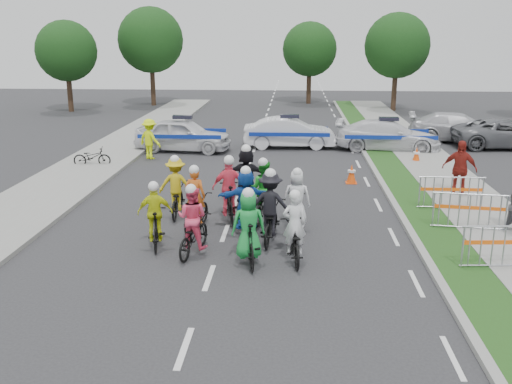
# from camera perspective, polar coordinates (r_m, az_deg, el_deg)

# --- Properties ---
(ground) EXTENTS (90.00, 90.00, 0.00)m
(ground) POSITION_cam_1_polar(r_m,az_deg,el_deg) (13.03, -4.70, -8.55)
(ground) COLOR #28282B
(ground) RESTS_ON ground
(curb_right) EXTENTS (0.20, 60.00, 0.12)m
(curb_right) POSITION_cam_1_polar(r_m,az_deg,el_deg) (17.86, 14.14, -2.05)
(curb_right) COLOR gray
(curb_right) RESTS_ON ground
(grass_strip) EXTENTS (1.20, 60.00, 0.11)m
(grass_strip) POSITION_cam_1_polar(r_m,az_deg,el_deg) (18.00, 16.33, -2.08)
(grass_strip) COLOR #234215
(grass_strip) RESTS_ON ground
(sidewalk_right) EXTENTS (2.40, 60.00, 0.13)m
(sidewalk_right) POSITION_cam_1_polar(r_m,az_deg,el_deg) (18.48, 21.79, -2.10)
(sidewalk_right) COLOR gray
(sidewalk_right) RESTS_ON ground
(sidewalk_left) EXTENTS (3.00, 60.00, 0.13)m
(sidewalk_left) POSITION_cam_1_polar(r_m,az_deg,el_deg) (19.44, -21.79, -1.27)
(sidewalk_left) COLOR gray
(sidewalk_left) RESTS_ON ground
(rider_0) EXTENTS (0.81, 1.83, 1.81)m
(rider_0) POSITION_cam_1_polar(r_m,az_deg,el_deg) (13.74, 3.83, -4.54)
(rider_0) COLOR black
(rider_0) RESTS_ON ground
(rider_1) EXTENTS (0.88, 1.88, 1.90)m
(rider_1) POSITION_cam_1_polar(r_m,az_deg,el_deg) (13.49, -0.74, -4.26)
(rider_1) COLOR black
(rider_1) RESTS_ON ground
(rider_2) EXTENTS (0.98, 1.88, 1.82)m
(rider_2) POSITION_cam_1_polar(r_m,az_deg,el_deg) (14.19, -6.34, -3.59)
(rider_2) COLOR black
(rider_2) RESTS_ON ground
(rider_3) EXTENTS (0.94, 1.74, 1.77)m
(rider_3) POSITION_cam_1_polar(r_m,az_deg,el_deg) (14.79, -9.98, -2.93)
(rider_3) COLOR black
(rider_3) RESTS_ON ground
(rider_4) EXTENTS (1.16, 2.02, 2.00)m
(rider_4) POSITION_cam_1_polar(r_m,az_deg,el_deg) (14.95, 1.43, -2.14)
(rider_4) COLOR black
(rider_4) RESTS_ON ground
(rider_5) EXTENTS (1.58, 1.89, 1.93)m
(rider_5) POSITION_cam_1_polar(r_m,az_deg,el_deg) (15.49, -1.00, -1.35)
(rider_5) COLOR black
(rider_5) RESTS_ON ground
(rider_6) EXTENTS (0.95, 1.92, 1.87)m
(rider_6) POSITION_cam_1_polar(r_m,az_deg,el_deg) (15.99, -6.04, -1.61)
(rider_6) COLOR black
(rider_6) RESTS_ON ground
(rider_7) EXTENTS (0.77, 1.72, 1.80)m
(rider_7) POSITION_cam_1_polar(r_m,az_deg,el_deg) (15.88, 4.08, -1.36)
(rider_7) COLOR black
(rider_7) RESTS_ON ground
(rider_8) EXTENTS (1.00, 1.95, 1.90)m
(rider_8) POSITION_cam_1_polar(r_m,az_deg,el_deg) (16.65, 0.72, -0.52)
(rider_8) COLOR black
(rider_8) RESTS_ON ground
(rider_9) EXTENTS (1.06, 1.95, 1.98)m
(rider_9) POSITION_cam_1_polar(r_m,az_deg,el_deg) (16.60, -2.64, -0.40)
(rider_9) COLOR black
(rider_9) RESTS_ON ground
(rider_10) EXTENTS (1.07, 1.87, 1.88)m
(rider_10) POSITION_cam_1_polar(r_m,az_deg,el_deg) (17.26, -7.96, -0.02)
(rider_10) COLOR black
(rider_10) RESTS_ON ground
(rider_11) EXTENTS (1.62, 1.94, 2.03)m
(rider_11) POSITION_cam_1_polar(r_m,az_deg,el_deg) (17.93, -0.97, 1.11)
(rider_11) COLOR black
(rider_11) RESTS_ON ground
(police_car_0) EXTENTS (4.64, 2.32, 1.52)m
(police_car_0) POSITION_cam_1_polar(r_m,az_deg,el_deg) (27.02, -7.30, 5.69)
(police_car_0) COLOR silver
(police_car_0) RESTS_ON ground
(police_car_1) EXTENTS (4.45, 1.73, 1.45)m
(police_car_1) POSITION_cam_1_polar(r_m,az_deg,el_deg) (27.66, 3.36, 5.93)
(police_car_1) COLOR silver
(police_car_1) RESTS_ON ground
(police_car_2) EXTENTS (5.10, 2.65, 1.41)m
(police_car_2) POSITION_cam_1_polar(r_m,az_deg,el_deg) (27.67, 13.04, 5.53)
(police_car_2) COLOR silver
(police_car_2) RESTS_ON ground
(civilian_sedan) EXTENTS (5.24, 2.79, 1.45)m
(civilian_sedan) POSITION_cam_1_polar(r_m,az_deg,el_deg) (30.98, 19.58, 6.10)
(civilian_sedan) COLOR #B9B9BF
(civilian_sedan) RESTS_ON ground
(civilian_suv) EXTENTS (5.07, 2.44, 1.39)m
(civilian_suv) POSITION_cam_1_polar(r_m,az_deg,el_deg) (30.07, 23.77, 5.37)
(civilian_suv) COLOR slate
(civilian_suv) RESTS_ON ground
(spectator_2) EXTENTS (1.23, 0.89, 1.93)m
(spectator_2) POSITION_cam_1_polar(r_m,az_deg,el_deg) (20.20, 19.67, 2.19)
(spectator_2) COLOR maroon
(spectator_2) RESTS_ON ground
(marshal_hiviz) EXTENTS (1.31, 1.15, 1.76)m
(marshal_hiviz) POSITION_cam_1_polar(r_m,az_deg,el_deg) (25.47, -10.56, 5.24)
(marshal_hiviz) COLOR #DFFF0D
(marshal_hiviz) RESTS_ON ground
(barrier_0) EXTENTS (2.03, 0.66, 1.12)m
(barrier_0) POSITION_cam_1_polar(r_m,az_deg,el_deg) (14.29, 23.54, -5.21)
(barrier_0) COLOR #A5A8AD
(barrier_0) RESTS_ON ground
(barrier_1) EXTENTS (2.05, 0.74, 1.12)m
(barrier_1) POSITION_cam_1_polar(r_m,az_deg,el_deg) (16.72, 20.54, -1.99)
(barrier_1) COLOR #A5A8AD
(barrier_1) RESTS_ON ground
(barrier_2) EXTENTS (2.00, 0.51, 1.12)m
(barrier_2) POSITION_cam_1_polar(r_m,az_deg,el_deg) (18.48, 18.90, -0.22)
(barrier_2) COLOR #A5A8AD
(barrier_2) RESTS_ON ground
(cone_0) EXTENTS (0.40, 0.40, 0.70)m
(cone_0) POSITION_cam_1_polar(r_m,az_deg,el_deg) (21.25, 9.53, 1.78)
(cone_0) COLOR #F24C0C
(cone_0) RESTS_ON ground
(cone_1) EXTENTS (0.40, 0.40, 0.70)m
(cone_1) POSITION_cam_1_polar(r_m,az_deg,el_deg) (25.19, 15.75, 3.55)
(cone_1) COLOR #F24C0C
(cone_1) RESTS_ON ground
(parked_bike) EXTENTS (1.57, 0.70, 0.80)m
(parked_bike) POSITION_cam_1_polar(r_m,az_deg,el_deg) (24.58, -16.08, 3.38)
(parked_bike) COLOR black
(parked_bike) RESTS_ON ground
(tree_0) EXTENTS (4.20, 4.20, 6.30)m
(tree_0) POSITION_cam_1_polar(r_m,az_deg,el_deg) (42.81, -18.44, 13.22)
(tree_0) COLOR #382619
(tree_0) RESTS_ON ground
(tree_1) EXTENTS (4.55, 4.55, 6.82)m
(tree_1) POSITION_cam_1_polar(r_m,az_deg,el_deg) (42.38, 13.93, 14.01)
(tree_1) COLOR #382619
(tree_1) RESTS_ON ground
(tree_3) EXTENTS (4.90, 4.90, 7.35)m
(tree_3) POSITION_cam_1_polar(r_m,az_deg,el_deg) (45.09, -10.48, 14.71)
(tree_3) COLOR #382619
(tree_3) RESTS_ON ground
(tree_4) EXTENTS (4.20, 4.20, 6.30)m
(tree_4) POSITION_cam_1_polar(r_m,az_deg,el_deg) (45.79, 5.39, 14.02)
(tree_4) COLOR #382619
(tree_4) RESTS_ON ground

